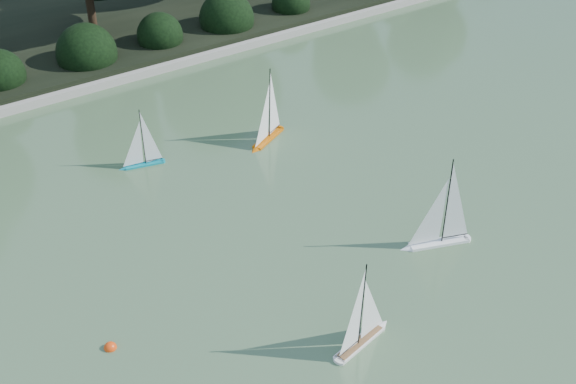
% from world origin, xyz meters
% --- Properties ---
extents(ground, '(80.00, 80.00, 0.00)m').
position_xyz_m(ground, '(0.00, 0.00, 0.00)').
color(ground, '#395432').
rests_on(ground, ground).
extents(pond_coping, '(40.00, 0.35, 0.18)m').
position_xyz_m(pond_coping, '(0.00, 9.00, 0.09)').
color(pond_coping, gray).
rests_on(pond_coping, ground).
extents(far_bank, '(40.00, 8.00, 0.30)m').
position_xyz_m(far_bank, '(0.00, 13.00, 0.15)').
color(far_bank, black).
rests_on(far_bank, ground).
extents(shrub_hedge, '(29.10, 1.10, 1.10)m').
position_xyz_m(shrub_hedge, '(0.00, 9.90, 0.45)').
color(shrub_hedge, black).
rests_on(shrub_hedge, ground).
extents(sailboat_white_a, '(1.15, 0.58, 1.61)m').
position_xyz_m(sailboat_white_a, '(1.91, 0.67, 0.25)').
color(sailboat_white_a, white).
rests_on(sailboat_white_a, ground).
extents(sailboat_white_b, '(1.08, 0.36, 1.48)m').
position_xyz_m(sailboat_white_b, '(-0.31, -0.25, 0.23)').
color(sailboat_white_b, silver).
rests_on(sailboat_white_b, ground).
extents(sailboat_orange, '(1.08, 0.63, 1.55)m').
position_xyz_m(sailboat_orange, '(1.66, 4.88, 0.24)').
color(sailboat_orange, '#D86004').
rests_on(sailboat_orange, ground).
extents(sailboat_teal, '(0.86, 0.34, 1.18)m').
position_xyz_m(sailboat_teal, '(-0.72, 5.47, 0.19)').
color(sailboat_teal, '#0A8B9B').
rests_on(sailboat_teal, ground).
extents(race_buoy, '(0.17, 0.17, 0.17)m').
position_xyz_m(race_buoy, '(-3.07, 1.59, 0.00)').
color(race_buoy, '#ED3F0C').
rests_on(race_buoy, ground).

